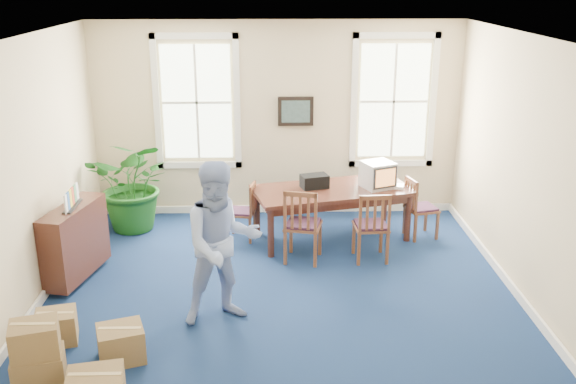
{
  "coord_description": "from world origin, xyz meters",
  "views": [
    {
      "loc": [
        -0.12,
        -7.08,
        3.87
      ],
      "look_at": [
        0.1,
        0.6,
        1.25
      ],
      "focal_mm": 40.0,
      "sensor_mm": 36.0,
      "label": 1
    }
  ],
  "objects_px": {
    "chair_near_left": "(303,224)",
    "cardboard_boxes": "(59,349)",
    "man": "(222,243)",
    "credenza": "(76,246)",
    "conference_table": "(332,213)",
    "crt_tv": "(378,175)",
    "potted_plant": "(135,184)"
  },
  "relations": [
    {
      "from": "chair_near_left",
      "to": "cardboard_boxes",
      "type": "relative_size",
      "value": 0.84
    },
    {
      "from": "chair_near_left",
      "to": "man",
      "type": "distance_m",
      "value": 1.96
    },
    {
      "from": "credenza",
      "to": "conference_table",
      "type": "bearing_deg",
      "value": 33.49
    },
    {
      "from": "credenza",
      "to": "chair_near_left",
      "type": "bearing_deg",
      "value": 22.63
    },
    {
      "from": "man",
      "to": "conference_table",
      "type": "bearing_deg",
      "value": 39.96
    },
    {
      "from": "crt_tv",
      "to": "potted_plant",
      "type": "relative_size",
      "value": 0.31
    },
    {
      "from": "chair_near_left",
      "to": "cardboard_boxes",
      "type": "distance_m",
      "value": 3.8
    },
    {
      "from": "conference_table",
      "to": "chair_near_left",
      "type": "relative_size",
      "value": 2.14
    },
    {
      "from": "potted_plant",
      "to": "cardboard_boxes",
      "type": "xyz_separation_m",
      "value": [
        0.03,
        -4.07,
        -0.38
      ]
    },
    {
      "from": "crt_tv",
      "to": "man",
      "type": "bearing_deg",
      "value": -154.15
    },
    {
      "from": "man",
      "to": "crt_tv",
      "type": "bearing_deg",
      "value": 30.17
    },
    {
      "from": "conference_table",
      "to": "potted_plant",
      "type": "height_order",
      "value": "potted_plant"
    },
    {
      "from": "crt_tv",
      "to": "man",
      "type": "xyz_separation_m",
      "value": [
        -2.18,
        -2.48,
        -0.03
      ]
    },
    {
      "from": "conference_table",
      "to": "credenza",
      "type": "relative_size",
      "value": 1.93
    },
    {
      "from": "chair_near_left",
      "to": "potted_plant",
      "type": "relative_size",
      "value": 0.73
    },
    {
      "from": "potted_plant",
      "to": "cardboard_boxes",
      "type": "distance_m",
      "value": 4.09
    },
    {
      "from": "conference_table",
      "to": "chair_near_left",
      "type": "bearing_deg",
      "value": -135.1
    },
    {
      "from": "crt_tv",
      "to": "cardboard_boxes",
      "type": "relative_size",
      "value": 0.36
    },
    {
      "from": "man",
      "to": "credenza",
      "type": "relative_size",
      "value": 1.59
    },
    {
      "from": "conference_table",
      "to": "potted_plant",
      "type": "distance_m",
      "value": 3.11
    },
    {
      "from": "chair_near_left",
      "to": "crt_tv",
      "type": "bearing_deg",
      "value": -130.95
    },
    {
      "from": "crt_tv",
      "to": "credenza",
      "type": "xyz_separation_m",
      "value": [
        -4.19,
        -1.37,
        -0.52
      ]
    },
    {
      "from": "chair_near_left",
      "to": "credenza",
      "type": "height_order",
      "value": "chair_near_left"
    },
    {
      "from": "cardboard_boxes",
      "to": "chair_near_left",
      "type": "bearing_deg",
      "value": 47.78
    },
    {
      "from": "chair_near_left",
      "to": "cardboard_boxes",
      "type": "height_order",
      "value": "chair_near_left"
    },
    {
      "from": "chair_near_left",
      "to": "credenza",
      "type": "xyz_separation_m",
      "value": [
        -3.02,
        -0.52,
        -0.07
      ]
    },
    {
      "from": "potted_plant",
      "to": "conference_table",
      "type": "bearing_deg",
      "value": -8.52
    },
    {
      "from": "man",
      "to": "cardboard_boxes",
      "type": "xyz_separation_m",
      "value": [
        -1.54,
        -1.19,
        -0.59
      ]
    },
    {
      "from": "chair_near_left",
      "to": "cardboard_boxes",
      "type": "xyz_separation_m",
      "value": [
        -2.55,
        -2.81,
        -0.17
      ]
    },
    {
      "from": "chair_near_left",
      "to": "man",
      "type": "bearing_deg",
      "value": 71.11
    },
    {
      "from": "chair_near_left",
      "to": "potted_plant",
      "type": "height_order",
      "value": "potted_plant"
    },
    {
      "from": "crt_tv",
      "to": "credenza",
      "type": "distance_m",
      "value": 4.44
    }
  ]
}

